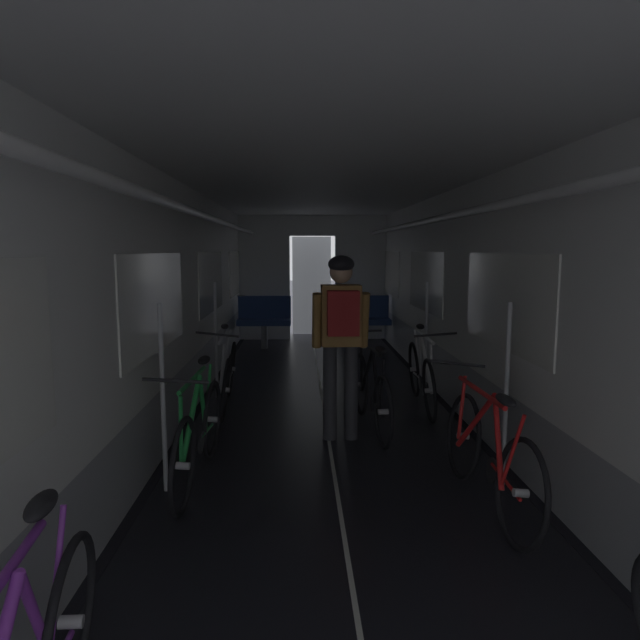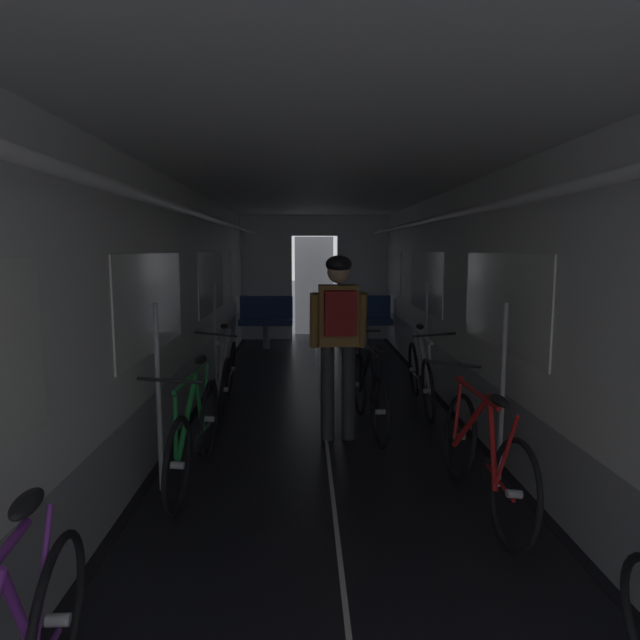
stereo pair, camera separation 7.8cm
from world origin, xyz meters
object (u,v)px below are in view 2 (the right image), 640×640
(bicycle_silver, at_px, (227,374))
(bicycle_white, at_px, (421,375))
(bench_seat_far_right, at_px, (365,317))
(bicycle_black_in_aisle, at_px, (369,392))
(person_cyclist_aisle, at_px, (339,327))
(bicycle_green, at_px, (195,433))
(bench_seat_far_left, at_px, (266,317))
(bicycle_red, at_px, (483,455))

(bicycle_silver, bearing_deg, bicycle_white, -3.14)
(bench_seat_far_right, xyz_separation_m, bicycle_black_in_aisle, (-0.46, -4.65, -0.18))
(bicycle_white, distance_m, person_cyclist_aisle, 1.57)
(bicycle_green, xyz_separation_m, bicycle_silver, (-0.03, 2.03, -0.00))
(bench_seat_far_left, height_order, bicycle_black_in_aisle, bench_seat_far_left)
(bicycle_red, relative_size, person_cyclist_aisle, 0.98)
(bench_seat_far_left, xyz_separation_m, bicycle_black_in_aisle, (1.34, -4.65, -0.18))
(bicycle_green, height_order, bicycle_red, bicycle_red)
(bicycle_red, bearing_deg, bicycle_green, 166.09)
(bench_seat_far_left, relative_size, bicycle_green, 0.58)
(bench_seat_far_right, xyz_separation_m, bicycle_green, (-1.94, -5.82, -0.18))
(bicycle_silver, bearing_deg, bicycle_green, -89.06)
(bench_seat_far_left, height_order, bicycle_silver, same)
(person_cyclist_aisle, bearing_deg, bicycle_black_in_aisle, 39.60)
(bicycle_black_in_aisle, bearing_deg, person_cyclist_aisle, -140.40)
(bench_seat_far_right, relative_size, bicycle_black_in_aisle, 0.58)
(bicycle_white, bearing_deg, bicycle_black_in_aisle, -131.97)
(bench_seat_far_left, distance_m, bicycle_silver, 3.80)
(bicycle_green, bearing_deg, person_cyclist_aisle, 37.79)
(bicycle_black_in_aisle, bearing_deg, bench_seat_far_left, 106.03)
(bench_seat_far_right, distance_m, bicycle_red, 6.33)
(bicycle_silver, bearing_deg, bicycle_red, -50.40)
(bicycle_white, height_order, person_cyclist_aisle, person_cyclist_aisle)
(bicycle_red, distance_m, person_cyclist_aisle, 1.82)
(person_cyclist_aisle, bearing_deg, bicycle_white, 45.56)
(bicycle_red, distance_m, bicycle_white, 2.42)
(bench_seat_far_left, relative_size, bicycle_black_in_aisle, 0.58)
(bench_seat_far_right, bearing_deg, bicycle_green, -108.49)
(bicycle_black_in_aisle, bearing_deg, bench_seat_far_right, 84.31)
(bicycle_red, relative_size, bicycle_silver, 1.00)
(bicycle_green, height_order, person_cyclist_aisle, person_cyclist_aisle)
(bench_seat_far_left, xyz_separation_m, bicycle_silver, (-0.18, -3.79, -0.19))
(bench_seat_far_right, xyz_separation_m, bicycle_white, (0.21, -3.91, -0.18))
(bench_seat_far_left, bearing_deg, bicycle_white, -62.83)
(bench_seat_far_left, distance_m, bench_seat_far_right, 1.80)
(bicycle_green, bearing_deg, bicycle_red, -13.91)
(bicycle_red, relative_size, bicycle_white, 1.00)
(bench_seat_far_right, bearing_deg, bicycle_black_in_aisle, -95.69)
(bicycle_silver, bearing_deg, bicycle_black_in_aisle, -29.70)
(bicycle_green, bearing_deg, bicycle_black_in_aisle, 38.19)
(bench_seat_far_left, bearing_deg, bicycle_silver, -92.69)
(bicycle_white, xyz_separation_m, bicycle_silver, (-2.18, 0.12, -0.00))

